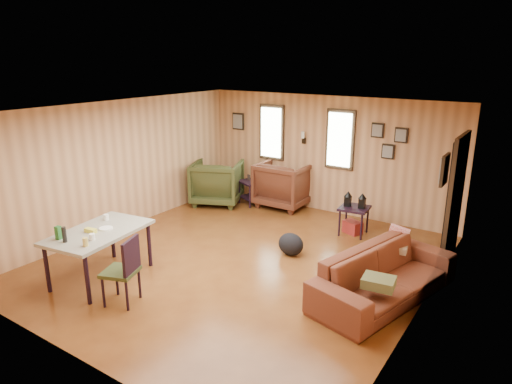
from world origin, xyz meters
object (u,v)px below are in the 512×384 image
recliner_brown (285,182)px  end_table (252,188)px  sofa (385,268)px  side_table (355,206)px  dining_table (98,235)px  recliner_green (217,180)px

recliner_brown → end_table: 0.75m
sofa → side_table: 2.31m
recliner_brown → dining_table: recliner_brown is taller
recliner_green → dining_table: size_ratio=0.67×
recliner_brown → end_table: bearing=22.5°
dining_table → end_table: bearing=84.0°
sofa → side_table: (-1.23, 1.95, 0.10)m
dining_table → side_table: bearing=48.9°
end_table → recliner_brown: bearing=23.0°
end_table → sofa: bearing=-32.2°
recliner_green → dining_table: 3.85m
recliner_brown → side_table: recliner_brown is taller
recliner_green → side_table: size_ratio=1.30×
sofa → dining_table: 4.04m
end_table → side_table: (2.55, -0.43, 0.19)m
recliner_green → end_table: (0.67, 0.36, -0.16)m
end_table → dining_table: size_ratio=0.41×
recliner_green → dining_table: (0.81, -3.76, 0.16)m
recliner_brown → side_table: size_ratio=1.34×
sofa → side_table: bearing=47.0°
recliner_green → side_table: recliner_green is taller
end_table → dining_table: (0.14, -4.12, 0.32)m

